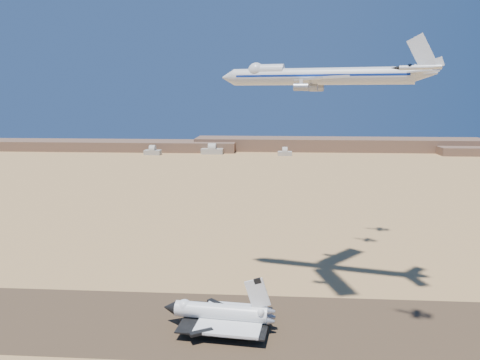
# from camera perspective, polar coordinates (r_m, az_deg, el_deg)

# --- Properties ---
(ground) EXTENTS (1200.00, 1200.00, 0.00)m
(ground) POSITION_cam_1_polar(r_m,az_deg,el_deg) (176.13, -4.40, -17.04)
(ground) COLOR #B37F4F
(ground) RESTS_ON ground
(runway) EXTENTS (600.00, 50.00, 0.06)m
(runway) POSITION_cam_1_polar(r_m,az_deg,el_deg) (176.12, -4.40, -17.04)
(runway) COLOR #4A3725
(runway) RESTS_ON ground
(ridgeline) EXTENTS (960.00, 90.00, 18.00)m
(ridgeline) POSITION_cam_1_polar(r_m,az_deg,el_deg) (687.06, 7.50, 4.15)
(ridgeline) COLOR brown
(ridgeline) RESTS_ON ground
(hangars) EXTENTS (200.50, 29.50, 30.00)m
(hangars) POSITION_cam_1_polar(r_m,az_deg,el_deg) (643.59, -3.84, 3.55)
(hangars) COLOR #A7A094
(hangars) RESTS_ON ground
(shuttle) EXTENTS (40.12, 27.22, 19.71)m
(shuttle) POSITION_cam_1_polar(r_m,az_deg,el_deg) (170.71, -2.43, -15.97)
(shuttle) COLOR white
(shuttle) RESTS_ON runway
(carrier_747) EXTENTS (82.90, 62.53, 20.61)m
(carrier_747) POSITION_cam_1_polar(r_m,az_deg,el_deg) (188.53, 8.95, 12.38)
(carrier_747) COLOR silver
(crew_a) EXTENTS (0.44, 0.61, 1.58)m
(crew_a) POSITION_cam_1_polar(r_m,az_deg,el_deg) (166.16, 0.03, -18.47)
(crew_a) COLOR #D9630C
(crew_a) RESTS_ON runway
(crew_b) EXTENTS (0.94, 0.94, 1.74)m
(crew_b) POSITION_cam_1_polar(r_m,az_deg,el_deg) (167.38, 0.84, -18.21)
(crew_b) COLOR #D9630C
(crew_b) RESTS_ON runway
(crew_c) EXTENTS (1.01, 1.08, 1.68)m
(crew_c) POSITION_cam_1_polar(r_m,az_deg,el_deg) (164.65, 1.11, -18.75)
(crew_c) COLOR #D9630C
(crew_c) RESTS_ON runway
(chase_jet_a) EXTENTS (14.12, 8.36, 3.63)m
(chase_jet_a) POSITION_cam_1_polar(r_m,az_deg,el_deg) (147.32, 21.01, 12.71)
(chase_jet_a) COLOR silver
(chase_jet_c) EXTENTS (13.53, 8.05, 3.50)m
(chase_jet_c) POSITION_cam_1_polar(r_m,az_deg,el_deg) (235.85, 14.39, 12.09)
(chase_jet_c) COLOR silver
(chase_jet_d) EXTENTS (15.16, 8.62, 3.82)m
(chase_jet_d) POSITION_cam_1_polar(r_m,az_deg,el_deg) (259.38, 16.08, 12.01)
(chase_jet_d) COLOR silver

